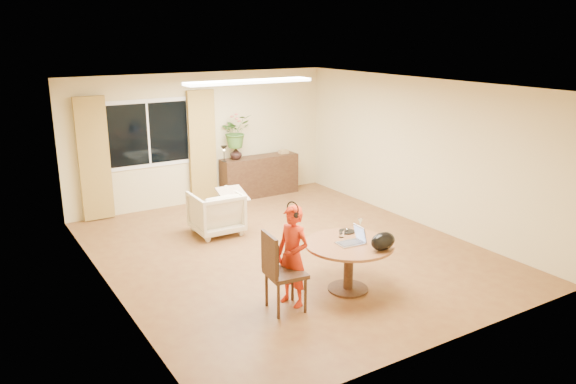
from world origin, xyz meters
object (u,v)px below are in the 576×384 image
object	(u,v)px
dining_chair	(286,271)
armchair	(216,212)
dining_table	(349,253)
child	(293,256)
sideboard	(260,176)

from	to	relation	value
dining_chair	armchair	world-z (taller)	dining_chair
dining_table	child	distance (m)	0.86
dining_chair	child	xyz separation A→B (m)	(0.15, 0.08, 0.14)
dining_table	dining_chair	world-z (taller)	dining_chair
dining_chair	sideboard	size ratio (longest dim) A/B	0.61
dining_table	dining_chair	bearing A→B (deg)	-178.29
dining_table	dining_chair	distance (m)	1.00
child	armchair	bearing A→B (deg)	156.25
child	sideboard	xyz separation A→B (m)	(2.04, 4.56, -0.23)
dining_chair	dining_table	bearing A→B (deg)	8.02
child	sideboard	bearing A→B (deg)	137.57
child	sideboard	size ratio (longest dim) A/B	0.77
dining_chair	sideboard	xyz separation A→B (m)	(2.20, 4.65, -0.09)
dining_table	armchair	distance (m)	3.02
armchair	sideboard	world-z (taller)	sideboard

